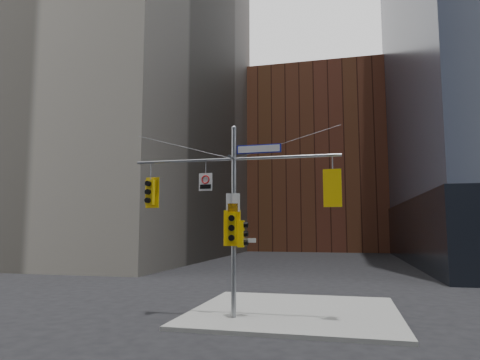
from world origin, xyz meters
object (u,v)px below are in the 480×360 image
at_px(traffic_light_west_arm, 150,192).
at_px(traffic_light_pole_side, 242,234).
at_px(traffic_light_pole_front, 232,228).
at_px(street_sign_blade, 259,149).
at_px(signal_assembly, 234,201).
at_px(traffic_light_east_arm, 333,188).
at_px(regulatory_sign_arm, 205,181).

relative_size(traffic_light_west_arm, traffic_light_pole_side, 1.24).
distance_m(traffic_light_pole_front, street_sign_blade, 3.12).
bearing_deg(traffic_light_pole_side, signal_assembly, 88.33).
bearing_deg(traffic_light_pole_front, street_sign_blade, 3.92).
height_order(traffic_light_east_arm, regulatory_sign_arm, regulatory_sign_arm).
xyz_separation_m(street_sign_blade, regulatory_sign_arm, (-2.08, -0.02, -1.18)).
relative_size(traffic_light_west_arm, traffic_light_east_arm, 0.91).
distance_m(signal_assembly, traffic_light_pole_side, 1.28).
height_order(signal_assembly, street_sign_blade, signal_assembly).
distance_m(traffic_light_east_arm, regulatory_sign_arm, 4.79).
bearing_deg(street_sign_blade, signal_assembly, -178.56).
relative_size(traffic_light_west_arm, regulatory_sign_arm, 1.80).
bearing_deg(traffic_light_pole_side, street_sign_blade, -93.93).
relative_size(signal_assembly, regulatory_sign_arm, 11.73).
height_order(traffic_light_pole_side, street_sign_blade, street_sign_blade).
xyz_separation_m(traffic_light_west_arm, regulatory_sign_arm, (2.30, -0.03, 0.37)).
bearing_deg(traffic_light_east_arm, signal_assembly, 5.37).
height_order(signal_assembly, traffic_light_pole_side, signal_assembly).
xyz_separation_m(traffic_light_pole_side, street_sign_blade, (0.65, -0.01, 3.17)).
xyz_separation_m(traffic_light_west_arm, traffic_light_pole_front, (3.42, -0.28, -1.41)).
bearing_deg(regulatory_sign_arm, traffic_light_pole_side, 5.72).
bearing_deg(traffic_light_pole_front, traffic_light_pole_side, 28.90).
relative_size(traffic_light_pole_side, street_sign_blade, 0.58).
relative_size(traffic_light_east_arm, street_sign_blade, 0.79).
xyz_separation_m(traffic_light_pole_front, street_sign_blade, (0.97, 0.27, 2.96)).
xyz_separation_m(traffic_light_pole_side, regulatory_sign_arm, (-1.44, -0.03, 1.99)).
distance_m(traffic_light_west_arm, traffic_light_pole_front, 3.71).
xyz_separation_m(traffic_light_pole_side, traffic_light_pole_front, (-0.32, -0.28, 0.21)).
relative_size(traffic_light_pole_side, traffic_light_pole_front, 0.75).
height_order(traffic_light_west_arm, traffic_light_pole_front, traffic_light_west_arm).
distance_m(traffic_light_east_arm, street_sign_blade, 3.11).
distance_m(signal_assembly, regulatory_sign_arm, 1.35).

